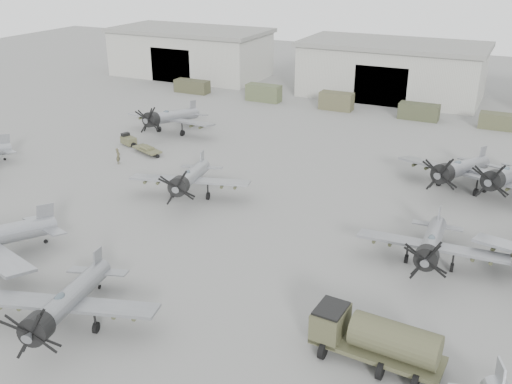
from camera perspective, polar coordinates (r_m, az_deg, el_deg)
The scene contains 17 objects.
ground at distance 43.05m, azimuth -6.62°, elevation -8.42°, with size 220.00×220.00×0.00m, color #5F5F5D.
hangar_left at distance 110.85m, azimuth -6.58°, elevation 13.74°, with size 29.00×14.80×8.70m.
hangar_center at distance 96.50m, azimuth 13.41°, elevation 11.85°, with size 29.00×14.80×8.70m.
support_truck_1 at distance 97.60m, azimuth -6.41°, elevation 10.45°, with size 5.92×2.20×2.10m, color #383825.
support_truck_2 at distance 91.38m, azimuth 0.77°, elevation 9.88°, with size 5.50×2.20×2.62m, color #444B31.
support_truck_3 at distance 87.16m, azimuth 8.04°, elevation 8.99°, with size 4.97×2.20×2.62m, color #46452E.
support_truck_4 at distance 84.47m, azimuth 15.97°, elevation 7.74°, with size 5.55×2.20×2.26m, color #363A26.
support_truck_5 at distance 83.48m, azimuth 23.56°, elevation 6.45°, with size 6.34×2.20×2.09m, color #3F412B.
aircraft_near_1 at distance 38.11m, azimuth -18.53°, elevation -10.46°, with size 11.62×10.46×4.65m.
aircraft_mid_1 at distance 55.01m, azimuth -6.70°, elevation 1.39°, with size 11.74×10.57×4.69m.
aircraft_mid_2 at distance 44.89m, azimuth 17.12°, elevation -4.98°, with size 11.20×10.08×4.48m.
aircraft_far_0 at distance 75.18m, azimuth -8.69°, elevation 7.40°, with size 12.37×11.13×4.96m.
aircraft_far_1 at distance 59.80m, azimuth 19.65°, elevation 2.14°, with size 12.70×11.43×5.07m.
aircraft_extra_903 at distance 59.85m, azimuth 23.82°, elevation 1.50°, with size 12.70×11.43×5.07m.
fuel_tanker at distance 34.82m, azimuth 11.89°, elevation -14.00°, with size 7.87×3.15×2.97m.
tug_trailer at distance 70.88m, azimuth -11.97°, elevation 4.73°, with size 7.24×3.98×1.46m.
ground_crew at distance 65.99m, azimuth -13.62°, elevation 3.52°, with size 0.67×0.44×1.83m, color #47442E.
Camera 1 is at (20.16, -30.64, 22.53)m, focal length 40.00 mm.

